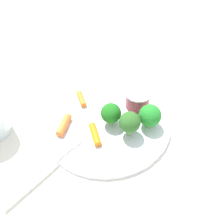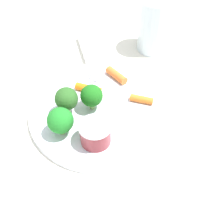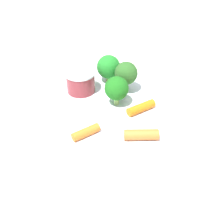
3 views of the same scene
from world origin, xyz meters
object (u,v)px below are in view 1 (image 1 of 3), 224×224
plate (106,120)px  carrot_stick_0 (81,99)px  carrot_stick_2 (64,125)px  napkin (138,55)px  broccoli_floret_0 (150,116)px  broccoli_floret_2 (130,122)px  carrot_stick_1 (95,134)px  sauce_cup (138,99)px  broccoli_floret_1 (110,114)px  fork (47,168)px

plate → carrot_stick_0: 0.08m
plate → carrot_stick_2: (-0.03, -0.08, 0.01)m
carrot_stick_0 → napkin: (-0.08, 0.22, -0.02)m
broccoli_floret_0 → carrot_stick_0: 0.16m
plate → carrot_stick_0: carrot_stick_0 is taller
broccoli_floret_2 → carrot_stick_1: 0.07m
carrot_stick_0 → carrot_stick_2: bearing=-54.4°
sauce_cup → carrot_stick_2: 0.16m
broccoli_floret_1 → napkin: 0.27m
broccoli_floret_0 → fork: (-0.02, -0.21, -0.03)m
sauce_cup → plate: bearing=-95.8°
broccoli_floret_2 → carrot_stick_0: (-0.13, -0.03, -0.03)m
napkin → broccoli_floret_1: bearing=-50.5°
carrot_stick_0 → carrot_stick_1: (0.10, -0.03, 0.00)m
plate → broccoli_floret_0: size_ratio=5.06×
plate → broccoli_floret_1: bearing=-6.2°
plate → napkin: 0.26m
plate → broccoli_floret_1: (0.02, -0.00, 0.04)m
carrot_stick_0 → carrot_stick_1: carrot_stick_1 is taller
fork → carrot_stick_2: bearing=135.0°
carrot_stick_2 → napkin: carrot_stick_2 is taller
broccoli_floret_1 → napkin: bearing=129.5°
sauce_cup → carrot_stick_1: size_ratio=1.06×
broccoli_floret_0 → carrot_stick_0: broccoli_floret_0 is taller
plate → broccoli_floret_2: size_ratio=4.74×
sauce_cup → carrot_stick_2: bearing=-101.9°
sauce_cup → fork: bearing=-81.5°
broccoli_floret_0 → carrot_stick_1: broccoli_floret_0 is taller
plate → carrot_stick_2: 0.09m
carrot_stick_1 → plate: bearing=122.6°
carrot_stick_2 → broccoli_floret_2: bearing=48.3°
broccoli_floret_0 → broccoli_floret_1: 0.08m
carrot_stick_1 → napkin: 0.31m
carrot_stick_0 → sauce_cup: bearing=48.9°
fork → sauce_cup: bearing=98.5°
napkin → broccoli_floret_2: bearing=-41.9°
carrot_stick_1 → carrot_stick_2: (-0.05, -0.04, 0.00)m
carrot_stick_2 → napkin: bearing=113.7°
broccoli_floret_2 → napkin: 0.29m
carrot_stick_0 → broccoli_floret_0: bearing=28.8°
carrot_stick_2 → fork: (0.07, -0.07, -0.01)m
broccoli_floret_1 → carrot_stick_1: 0.05m
broccoli_floret_1 → napkin: size_ratio=0.33×
broccoli_floret_1 → fork: bearing=-81.0°
carrot_stick_1 → carrot_stick_2: 0.07m
carrot_stick_1 → fork: carrot_stick_1 is taller
plate → broccoli_floret_0: (0.07, 0.06, 0.04)m
sauce_cup → broccoli_floret_1: bearing=-82.4°
sauce_cup → carrot_stick_2: (-0.03, -0.16, -0.01)m
broccoli_floret_2 → sauce_cup: bearing=130.6°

